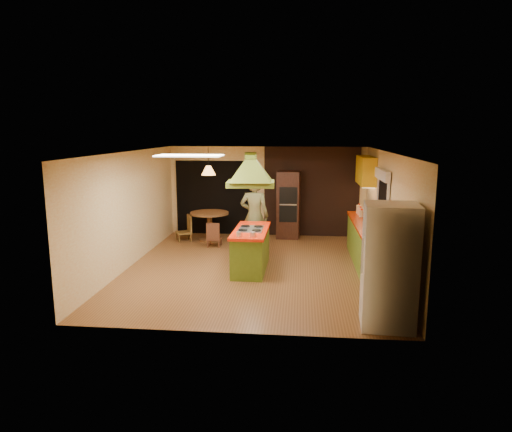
# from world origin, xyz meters

# --- Properties ---
(ground) EXTENTS (6.50, 6.50, 0.00)m
(ground) POSITION_xyz_m (0.00, 0.00, 0.00)
(ground) COLOR brown
(ground) RESTS_ON ground
(room_walls) EXTENTS (5.50, 6.50, 6.50)m
(room_walls) POSITION_xyz_m (0.00, 0.00, 1.25)
(room_walls) COLOR beige
(room_walls) RESTS_ON ground
(ceiling_plane) EXTENTS (6.50, 6.50, 0.00)m
(ceiling_plane) POSITION_xyz_m (0.00, 0.00, 2.50)
(ceiling_plane) COLOR silver
(ceiling_plane) RESTS_ON room_walls
(brick_panel) EXTENTS (2.64, 0.03, 2.50)m
(brick_panel) POSITION_xyz_m (1.25, 3.23, 1.25)
(brick_panel) COLOR #381E14
(brick_panel) RESTS_ON ground
(nook_opening) EXTENTS (2.20, 0.03, 2.10)m
(nook_opening) POSITION_xyz_m (-1.50, 3.23, 1.05)
(nook_opening) COLOR black
(nook_opening) RESTS_ON ground
(right_counter) EXTENTS (0.62, 3.05, 0.92)m
(right_counter) POSITION_xyz_m (2.45, 0.60, 0.46)
(right_counter) COLOR olive
(right_counter) RESTS_ON ground
(upper_cabinets) EXTENTS (0.34, 1.40, 0.70)m
(upper_cabinets) POSITION_xyz_m (2.57, 2.20, 1.95)
(upper_cabinets) COLOR yellow
(upper_cabinets) RESTS_ON room_walls
(window_right) EXTENTS (0.12, 1.35, 1.06)m
(window_right) POSITION_xyz_m (2.70, 0.40, 1.77)
(window_right) COLOR black
(window_right) RESTS_ON room_walls
(fluor_panel) EXTENTS (1.20, 0.60, 0.03)m
(fluor_panel) POSITION_xyz_m (-1.10, -1.20, 2.48)
(fluor_panel) COLOR white
(fluor_panel) RESTS_ON ceiling_plane
(kitchen_island) EXTENTS (0.72, 1.76, 0.90)m
(kitchen_island) POSITION_xyz_m (-0.08, -0.10, 0.45)
(kitchen_island) COLOR olive
(kitchen_island) RESTS_ON ground
(range_hood) EXTENTS (1.01, 0.75, 0.79)m
(range_hood) POSITION_xyz_m (-0.08, -0.10, 2.25)
(range_hood) COLOR #5D6E1B
(range_hood) RESTS_ON ceiling_plane
(man) EXTENTS (0.72, 0.50, 1.87)m
(man) POSITION_xyz_m (-0.13, 1.12, 0.94)
(man) COLOR brown
(man) RESTS_ON ground
(refrigerator) EXTENTS (0.82, 0.78, 1.89)m
(refrigerator) POSITION_xyz_m (2.29, -2.75, 0.94)
(refrigerator) COLOR white
(refrigerator) RESTS_ON ground
(wall_oven) EXTENTS (0.65, 0.63, 1.85)m
(wall_oven) POSITION_xyz_m (0.62, 2.95, 0.92)
(wall_oven) COLOR #412015
(wall_oven) RESTS_ON ground
(dining_table) EXTENTS (1.04, 1.04, 0.78)m
(dining_table) POSITION_xyz_m (-1.49, 2.40, 0.55)
(dining_table) COLOR brown
(dining_table) RESTS_ON ground
(chair_left) EXTENTS (0.52, 0.52, 0.70)m
(chair_left) POSITION_xyz_m (-2.19, 2.30, 0.35)
(chair_left) COLOR brown
(chair_left) RESTS_ON ground
(chair_near) EXTENTS (0.36, 0.36, 0.64)m
(chair_near) POSITION_xyz_m (-1.24, 1.75, 0.32)
(chair_near) COLOR brown
(chair_near) RESTS_ON ground
(pendant_lamp) EXTENTS (0.42, 0.42, 0.24)m
(pendant_lamp) POSITION_xyz_m (-1.49, 2.40, 1.90)
(pendant_lamp) COLOR #FF9E3F
(pendant_lamp) RESTS_ON ceiling_plane
(canister_large) EXTENTS (0.17, 0.17, 0.20)m
(canister_large) POSITION_xyz_m (2.40, 1.84, 1.02)
(canister_large) COLOR #FAEDC9
(canister_large) RESTS_ON right_counter
(canister_medium) EXTENTS (0.15, 0.15, 0.17)m
(canister_medium) POSITION_xyz_m (2.40, 1.59, 1.01)
(canister_medium) COLOR #FBE5C9
(canister_medium) RESTS_ON right_counter
(canister_small) EXTENTS (0.15, 0.15, 0.16)m
(canister_small) POSITION_xyz_m (2.40, 1.34, 1.00)
(canister_small) COLOR beige
(canister_small) RESTS_ON right_counter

